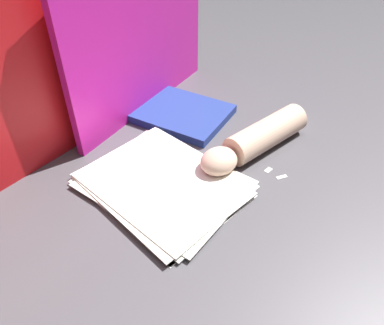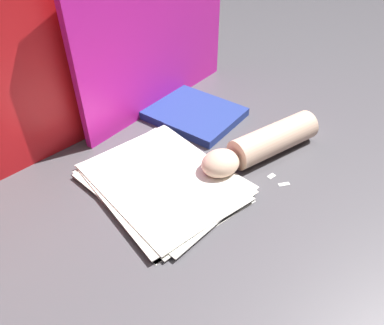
% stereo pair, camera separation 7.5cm
% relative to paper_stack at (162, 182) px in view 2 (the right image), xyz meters
% --- Properties ---
extents(ground_plane, '(6.00, 6.00, 0.00)m').
position_rel_paper_stack_xyz_m(ground_plane, '(0.06, -0.06, -0.01)').
color(ground_plane, '#4C494F').
extents(backdrop_panel_left, '(0.73, 0.05, 0.57)m').
position_rel_paper_stack_xyz_m(backdrop_panel_left, '(-0.16, 0.29, 0.27)').
color(backdrop_panel_left, red).
rests_on(backdrop_panel_left, ground_plane).
extents(backdrop_panel_center, '(0.56, 0.11, 0.44)m').
position_rel_paper_stack_xyz_m(backdrop_panel_center, '(0.23, 0.29, 0.21)').
color(backdrop_panel_center, '#D81E9E').
rests_on(backdrop_panel_center, ground_plane).
extents(paper_stack, '(0.30, 0.37, 0.02)m').
position_rel_paper_stack_xyz_m(paper_stack, '(0.00, 0.00, 0.00)').
color(paper_stack, white).
rests_on(paper_stack, ground_plane).
extents(book_closed, '(0.25, 0.29, 0.02)m').
position_rel_paper_stack_xyz_m(book_closed, '(0.25, 0.17, 0.00)').
color(book_closed, navy).
rests_on(book_closed, ground_plane).
extents(scissors, '(0.07, 0.14, 0.01)m').
position_rel_paper_stack_xyz_m(scissors, '(0.11, -0.08, -0.00)').
color(scissors, silver).
rests_on(scissors, ground_plane).
extents(hand_forearm, '(0.35, 0.13, 0.08)m').
position_rel_paper_stack_xyz_m(hand_forearm, '(0.25, -0.09, 0.03)').
color(hand_forearm, beige).
rests_on(hand_forearm, ground_plane).
extents(paper_scrap_near, '(0.03, 0.02, 0.00)m').
position_rel_paper_stack_xyz_m(paper_scrap_near, '(0.21, -0.19, -0.01)').
color(paper_scrap_near, white).
rests_on(paper_scrap_near, ground_plane).
extents(paper_scrap_mid, '(0.02, 0.02, 0.00)m').
position_rel_paper_stack_xyz_m(paper_scrap_mid, '(0.06, -0.13, -0.01)').
color(paper_scrap_mid, white).
rests_on(paper_scrap_mid, ground_plane).
extents(paper_scrap_far, '(0.02, 0.01, 0.00)m').
position_rel_paper_stack_xyz_m(paper_scrap_far, '(0.21, -0.15, -0.01)').
color(paper_scrap_far, white).
rests_on(paper_scrap_far, ground_plane).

